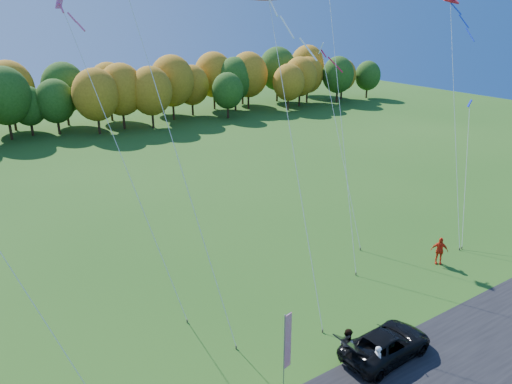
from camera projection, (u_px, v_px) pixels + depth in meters
ground at (322, 356)px, 25.17m from camera, size 160.00×160.00×0.00m
tree_line at (55, 137)px, 67.96m from camera, size 116.00×12.00×10.00m
black_suv at (386, 344)px, 24.94m from camera, size 5.17×2.54×1.41m
person_tailgate_a at (378, 361)px, 23.61m from camera, size 0.49×0.65×1.62m
person_tailgate_b at (347, 345)px, 24.47m from camera, size 0.75×0.94×1.89m
person_east at (439, 251)px, 33.98m from camera, size 1.12×1.15×1.94m
feather_flag at (287, 341)px, 22.60m from camera, size 0.50×0.18×3.80m
kite_delta_blue at (146, 53)px, 23.54m from camera, size 5.05×10.80×29.83m
kite_parafoil_orange at (333, 32)px, 34.39m from camera, size 7.59×13.96×30.27m
kite_delta_red at (293, 146)px, 28.54m from camera, size 4.49×10.78×18.97m
kite_parafoil_rainbow at (455, 120)px, 36.90m from camera, size 5.75×7.09×17.57m
kite_diamond_yellow at (5, 259)px, 22.04m from camera, size 4.70×6.74×12.57m
kite_diamond_white at (340, 145)px, 36.96m from camera, size 2.29×7.77×14.47m
kite_diamond_pink at (125, 165)px, 27.01m from camera, size 3.52×8.00×17.53m
kite_diamond_blue_low at (466, 173)px, 37.18m from camera, size 4.64×4.25×10.24m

